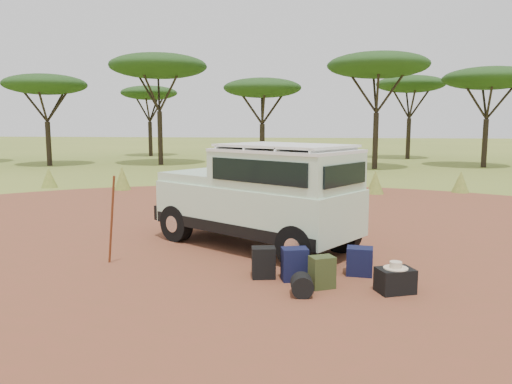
# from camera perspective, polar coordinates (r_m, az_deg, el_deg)

# --- Properties ---
(ground) EXTENTS (140.00, 140.00, 0.00)m
(ground) POSITION_cam_1_polar(r_m,az_deg,el_deg) (9.31, 0.47, -7.24)
(ground) COLOR olive
(ground) RESTS_ON ground
(dirt_clearing) EXTENTS (23.00, 23.00, 0.01)m
(dirt_clearing) POSITION_cam_1_polar(r_m,az_deg,el_deg) (9.31, 0.47, -7.22)
(dirt_clearing) COLOR brown
(dirt_clearing) RESTS_ON ground
(grass_fringe) EXTENTS (36.60, 1.60, 0.90)m
(grass_fringe) POSITION_cam_1_polar(r_m,az_deg,el_deg) (17.74, 4.08, 1.36)
(grass_fringe) COLOR olive
(grass_fringe) RESTS_ON ground
(acacia_treeline) EXTENTS (46.70, 13.20, 6.26)m
(acacia_treeline) POSITION_cam_1_polar(r_m,az_deg,el_deg) (28.84, 6.68, 12.77)
(acacia_treeline) COLOR #2C2319
(acacia_treeline) RESTS_ON ground
(safari_vehicle) EXTENTS (4.38, 3.66, 2.04)m
(safari_vehicle) POSITION_cam_1_polar(r_m,az_deg,el_deg) (9.68, 0.55, -0.68)
(safari_vehicle) COLOR silver
(safari_vehicle) RESTS_ON ground
(walking_staff) EXTENTS (0.33, 0.36, 1.58)m
(walking_staff) POSITION_cam_1_polar(r_m,az_deg,el_deg) (8.84, -16.17, -3.15)
(walking_staff) COLOR brown
(walking_staff) RESTS_ON ground
(backpack_black) EXTENTS (0.41, 0.33, 0.50)m
(backpack_black) POSITION_cam_1_polar(r_m,az_deg,el_deg) (7.94, 0.87, -8.08)
(backpack_black) COLOR black
(backpack_black) RESTS_ON ground
(backpack_navy) EXTENTS (0.45, 0.37, 0.52)m
(backpack_navy) POSITION_cam_1_polar(r_m,az_deg,el_deg) (7.84, 4.43, -8.24)
(backpack_navy) COLOR #13193E
(backpack_navy) RESTS_ON ground
(backpack_olive) EXTENTS (0.42, 0.38, 0.48)m
(backpack_olive) POSITION_cam_1_polar(r_m,az_deg,el_deg) (7.54, 7.55, -9.09)
(backpack_olive) COLOR #3C4520
(backpack_olive) RESTS_ON ground
(duffel_navy) EXTENTS (0.44, 0.35, 0.46)m
(duffel_navy) POSITION_cam_1_polar(r_m,az_deg,el_deg) (8.25, 11.76, -7.77)
(duffel_navy) COLOR #13193E
(duffel_navy) RESTS_ON ground
(hard_case) EXTENTS (0.61, 0.52, 0.36)m
(hard_case) POSITION_cam_1_polar(r_m,az_deg,el_deg) (7.57, 15.62, -9.73)
(hard_case) COLOR black
(hard_case) RESTS_ON ground
(stuff_sack) EXTENTS (0.35, 0.35, 0.32)m
(stuff_sack) POSITION_cam_1_polar(r_m,az_deg,el_deg) (7.21, 5.28, -10.57)
(stuff_sack) COLOR black
(stuff_sack) RESTS_ON ground
(safari_hat) EXTENTS (0.35, 0.35, 0.10)m
(safari_hat) POSITION_cam_1_polar(r_m,az_deg,el_deg) (7.51, 15.68, -8.14)
(safari_hat) COLOR beige
(safari_hat) RESTS_ON hard_case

